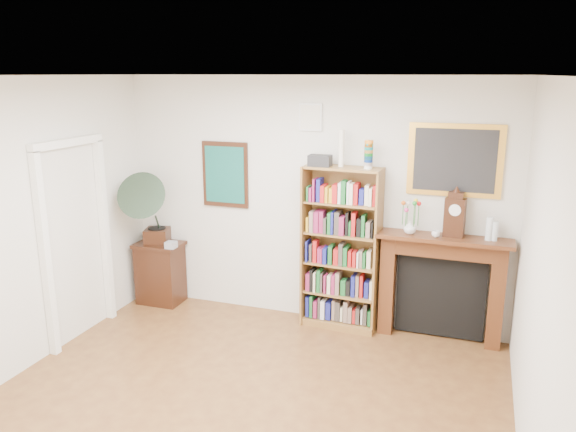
{
  "coord_description": "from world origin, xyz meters",
  "views": [
    {
      "loc": [
        1.81,
        -3.47,
        2.82
      ],
      "look_at": [
        0.05,
        1.6,
        1.45
      ],
      "focal_mm": 35.0,
      "sensor_mm": 36.0,
      "label": 1
    }
  ],
  "objects_px": {
    "side_cabinet": "(161,273)",
    "fireplace": "(441,278)",
    "bottle_right": "(495,231)",
    "mantel_clock": "(455,215)",
    "teacup": "(436,234)",
    "cd_stack": "(171,245)",
    "bottle_left": "(489,229)",
    "bookshelf": "(341,240)",
    "flower_vase": "(410,227)",
    "gramophone": "(148,204)"
  },
  "relations": [
    {
      "from": "bookshelf",
      "to": "teacup",
      "type": "relative_size",
      "value": 24.43
    },
    {
      "from": "gramophone",
      "to": "bottle_left",
      "type": "height_order",
      "value": "gramophone"
    },
    {
      "from": "mantel_clock",
      "to": "bottle_left",
      "type": "distance_m",
      "value": 0.36
    },
    {
      "from": "gramophone",
      "to": "bottle_left",
      "type": "bearing_deg",
      "value": -14.17
    },
    {
      "from": "bookshelf",
      "to": "bottle_right",
      "type": "bearing_deg",
      "value": 4.85
    },
    {
      "from": "flower_vase",
      "to": "teacup",
      "type": "relative_size",
      "value": 1.6
    },
    {
      "from": "side_cabinet",
      "to": "bottle_right",
      "type": "relative_size",
      "value": 3.87
    },
    {
      "from": "fireplace",
      "to": "gramophone",
      "type": "bearing_deg",
      "value": -175.43
    },
    {
      "from": "side_cabinet",
      "to": "teacup",
      "type": "bearing_deg",
      "value": -0.38
    },
    {
      "from": "flower_vase",
      "to": "bottle_left",
      "type": "height_order",
      "value": "bottle_left"
    },
    {
      "from": "flower_vase",
      "to": "bookshelf",
      "type": "bearing_deg",
      "value": -179.64
    },
    {
      "from": "side_cabinet",
      "to": "fireplace",
      "type": "bearing_deg",
      "value": 1.43
    },
    {
      "from": "bookshelf",
      "to": "fireplace",
      "type": "height_order",
      "value": "bookshelf"
    },
    {
      "from": "side_cabinet",
      "to": "bottle_left",
      "type": "relative_size",
      "value": 3.23
    },
    {
      "from": "fireplace",
      "to": "cd_stack",
      "type": "distance_m",
      "value": 3.16
    },
    {
      "from": "bookshelf",
      "to": "cd_stack",
      "type": "xyz_separation_m",
      "value": [
        -2.05,
        -0.18,
        -0.21
      ]
    },
    {
      "from": "gramophone",
      "to": "flower_vase",
      "type": "relative_size",
      "value": 6.68
    },
    {
      "from": "cd_stack",
      "to": "mantel_clock",
      "type": "xyz_separation_m",
      "value": [
        3.23,
        0.21,
        0.58
      ]
    },
    {
      "from": "cd_stack",
      "to": "bottle_left",
      "type": "height_order",
      "value": "bottle_left"
    },
    {
      "from": "gramophone",
      "to": "bottle_right",
      "type": "distance_m",
      "value": 3.92
    },
    {
      "from": "teacup",
      "to": "bottle_left",
      "type": "bearing_deg",
      "value": 6.99
    },
    {
      "from": "side_cabinet",
      "to": "gramophone",
      "type": "xyz_separation_m",
      "value": [
        -0.04,
        -0.12,
        0.91
      ]
    },
    {
      "from": "side_cabinet",
      "to": "cd_stack",
      "type": "relative_size",
      "value": 6.46
    },
    {
      "from": "fireplace",
      "to": "cd_stack",
      "type": "bearing_deg",
      "value": -175.0
    },
    {
      "from": "side_cabinet",
      "to": "fireplace",
      "type": "xyz_separation_m",
      "value": [
        3.39,
        0.12,
        0.3
      ]
    },
    {
      "from": "bookshelf",
      "to": "mantel_clock",
      "type": "height_order",
      "value": "bookshelf"
    },
    {
      "from": "bookshelf",
      "to": "mantel_clock",
      "type": "xyz_separation_m",
      "value": [
        1.18,
        0.04,
        0.37
      ]
    },
    {
      "from": "flower_vase",
      "to": "bottle_left",
      "type": "distance_m",
      "value": 0.79
    },
    {
      "from": "teacup",
      "to": "bottle_right",
      "type": "xyz_separation_m",
      "value": [
        0.57,
        0.07,
        0.07
      ]
    },
    {
      "from": "cd_stack",
      "to": "bottle_right",
      "type": "bearing_deg",
      "value": 3.23
    },
    {
      "from": "bottle_left",
      "to": "mantel_clock",
      "type": "bearing_deg",
      "value": 178.18
    },
    {
      "from": "flower_vase",
      "to": "fireplace",
      "type": "bearing_deg",
      "value": 10.43
    },
    {
      "from": "side_cabinet",
      "to": "bottle_left",
      "type": "height_order",
      "value": "bottle_left"
    },
    {
      "from": "bottle_left",
      "to": "fireplace",
      "type": "bearing_deg",
      "value": 174.16
    },
    {
      "from": "fireplace",
      "to": "mantel_clock",
      "type": "bearing_deg",
      "value": -19.98
    },
    {
      "from": "flower_vase",
      "to": "gramophone",
      "type": "bearing_deg",
      "value": -176.69
    },
    {
      "from": "bookshelf",
      "to": "fireplace",
      "type": "relative_size",
      "value": 1.53
    },
    {
      "from": "cd_stack",
      "to": "teacup",
      "type": "bearing_deg",
      "value": 2.6
    },
    {
      "from": "bottle_left",
      "to": "cd_stack",
      "type": "bearing_deg",
      "value": -176.77
    },
    {
      "from": "fireplace",
      "to": "bottle_left",
      "type": "distance_m",
      "value": 0.74
    },
    {
      "from": "fireplace",
      "to": "bottle_left",
      "type": "xyz_separation_m",
      "value": [
        0.43,
        -0.04,
        0.6
      ]
    },
    {
      "from": "bottle_right",
      "to": "mantel_clock",
      "type": "bearing_deg",
      "value": 178.83
    },
    {
      "from": "cd_stack",
      "to": "fireplace",
      "type": "bearing_deg",
      "value": 4.48
    },
    {
      "from": "mantel_clock",
      "to": "teacup",
      "type": "bearing_deg",
      "value": -147.76
    },
    {
      "from": "bookshelf",
      "to": "gramophone",
      "type": "distance_m",
      "value": 2.36
    },
    {
      "from": "gramophone",
      "to": "bottle_right",
      "type": "relative_size",
      "value": 4.63
    },
    {
      "from": "bookshelf",
      "to": "cd_stack",
      "type": "distance_m",
      "value": 2.07
    },
    {
      "from": "bottle_left",
      "to": "bottle_right",
      "type": "height_order",
      "value": "bottle_left"
    },
    {
      "from": "mantel_clock",
      "to": "bottle_left",
      "type": "bearing_deg",
      "value": 6.99
    },
    {
      "from": "bottle_right",
      "to": "flower_vase",
      "type": "bearing_deg",
      "value": -178.38
    }
  ]
}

